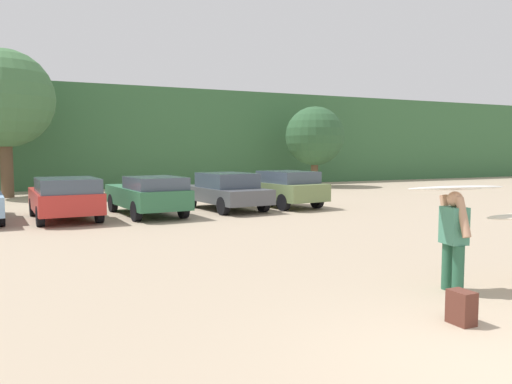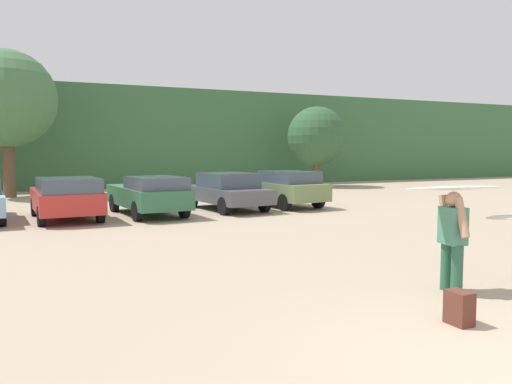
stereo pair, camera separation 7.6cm
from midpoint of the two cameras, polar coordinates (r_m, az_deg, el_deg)
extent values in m
cube|color=#38663D|center=(37.46, -17.75, 5.73)|extent=(108.00, 12.00, 6.24)
cylinder|color=brown|center=(27.57, -25.97, 2.36)|extent=(0.59, 0.59, 2.81)
sphere|color=#427042|center=(27.67, -26.23, 9.43)|extent=(4.73, 4.73, 4.73)
cylinder|color=brown|center=(32.47, 6.88, 2.04)|extent=(0.46, 0.46, 1.63)
sphere|color=#2D5633|center=(32.45, 6.92, 6.28)|extent=(3.72, 3.72, 3.72)
cylinder|color=black|center=(17.21, -26.57, -2.35)|extent=(0.26, 0.69, 0.67)
cube|color=#B72D28|center=(18.09, -20.54, -0.85)|extent=(2.13, 4.27, 0.66)
cube|color=#3F4C5B|center=(17.20, -20.25, 0.75)|extent=(1.89, 2.47, 0.45)
cylinder|color=black|center=(19.40, -23.56, -1.57)|extent=(0.25, 0.64, 0.63)
cylinder|color=black|center=(19.60, -18.48, -1.36)|extent=(0.25, 0.64, 0.63)
cylinder|color=black|center=(16.67, -22.91, -2.51)|extent=(0.25, 0.64, 0.63)
cylinder|color=black|center=(16.89, -17.01, -2.26)|extent=(0.25, 0.64, 0.63)
cube|color=#2D6642|center=(18.49, -12.03, -0.48)|extent=(2.19, 4.66, 0.66)
cube|color=#3F4C5B|center=(17.48, -11.04, 1.01)|extent=(1.85, 2.29, 0.42)
cylinder|color=black|center=(19.74, -15.58, -1.19)|extent=(0.28, 0.69, 0.67)
cylinder|color=black|center=(20.19, -11.09, -0.98)|extent=(0.28, 0.69, 0.67)
cylinder|color=black|center=(16.87, -13.12, -2.11)|extent=(0.28, 0.69, 0.67)
cylinder|color=black|center=(17.40, -7.96, -1.83)|extent=(0.28, 0.69, 0.67)
cube|color=#4C4F54|center=(19.65, -3.19, -0.26)|extent=(2.33, 4.40, 0.55)
cube|color=#3F4C5B|center=(19.52, -3.06, 1.34)|extent=(1.95, 2.34, 0.56)
cylinder|color=black|center=(20.56, -7.08, -0.84)|extent=(0.29, 0.68, 0.66)
cylinder|color=black|center=(21.29, -2.92, -0.62)|extent=(0.29, 0.68, 0.66)
cylinder|color=black|center=(18.06, -3.50, -1.58)|extent=(0.29, 0.68, 0.66)
cylinder|color=black|center=(18.89, 1.06, -1.29)|extent=(0.29, 0.68, 0.66)
cube|color=#6B7F4C|center=(20.95, 2.89, 0.21)|extent=(2.38, 4.58, 0.68)
cube|color=#3F4C5B|center=(20.43, 3.85, 1.70)|extent=(1.95, 2.41, 0.46)
cylinder|color=black|center=(21.73, -1.07, -0.52)|extent=(0.30, 0.67, 0.65)
cylinder|color=black|center=(22.62, 2.47, -0.32)|extent=(0.30, 0.67, 0.65)
cylinder|color=black|center=(19.33, 3.36, -1.17)|extent=(0.30, 0.67, 0.65)
cylinder|color=black|center=(20.32, 7.12, -0.91)|extent=(0.30, 0.67, 0.65)
cylinder|color=#26593F|center=(8.80, 21.92, -8.14)|extent=(0.18, 0.18, 0.79)
cylinder|color=#26593F|center=(9.03, 20.87, -7.80)|extent=(0.18, 0.18, 0.79)
cube|color=#3F7F66|center=(8.79, 21.52, -3.54)|extent=(0.37, 0.45, 0.60)
sphere|color=tan|center=(8.75, 21.61, -0.76)|extent=(0.25, 0.25, 0.25)
cylinder|color=tan|center=(8.60, 22.40, -2.69)|extent=(0.20, 0.37, 0.64)
cylinder|color=tan|center=(8.95, 20.74, -2.35)|extent=(0.19, 0.32, 0.65)
ellipsoid|color=white|center=(8.81, 21.75, 0.43)|extent=(1.83, 0.79, 0.12)
cube|color=#592D23|center=(7.38, 22.19, -11.99)|extent=(0.24, 0.34, 0.45)
camera|label=1|loc=(0.04, -89.83, 0.01)|focal=35.52mm
camera|label=2|loc=(0.04, 90.17, -0.01)|focal=35.52mm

